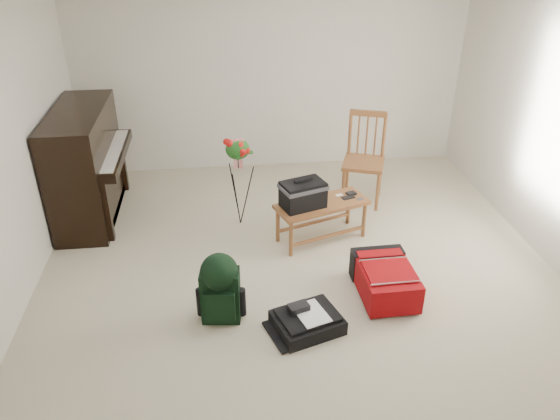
{
  "coord_description": "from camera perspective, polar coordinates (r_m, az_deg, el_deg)",
  "views": [
    {
      "loc": [
        -0.68,
        -4.15,
        3.15
      ],
      "look_at": [
        -0.17,
        0.35,
        0.61
      ],
      "focal_mm": 35.0,
      "sensor_mm": 36.0,
      "label": 1
    }
  ],
  "objects": [
    {
      "name": "floor",
      "position": [
        5.25,
        2.25,
        -7.6
      ],
      "size": [
        5.0,
        5.5,
        0.01
      ],
      "primitive_type": "cube",
      "color": "#BFB29A",
      "rests_on": "ground"
    },
    {
      "name": "ceiling",
      "position": [
        4.25,
        2.94,
        20.47
      ],
      "size": [
        5.0,
        5.5,
        0.01
      ],
      "primitive_type": "cube",
      "color": "white",
      "rests_on": "wall_back"
    },
    {
      "name": "wall_back",
      "position": [
        7.18,
        -0.91,
        13.94
      ],
      "size": [
        5.0,
        0.04,
        2.5
      ],
      "primitive_type": "cube",
      "color": "silver",
      "rests_on": "floor"
    },
    {
      "name": "piano",
      "position": [
        6.46,
        -19.5,
        4.29
      ],
      "size": [
        0.71,
        1.5,
        1.25
      ],
      "color": "black",
      "rests_on": "floor"
    },
    {
      "name": "bench",
      "position": [
        5.64,
        2.93,
        1.56
      ],
      "size": [
        1.05,
        0.69,
        0.75
      ],
      "rotation": [
        0.0,
        0.0,
        0.33
      ],
      "color": "#995F32",
      "rests_on": "floor"
    },
    {
      "name": "dining_chair",
      "position": [
        6.52,
        8.65,
        5.19
      ],
      "size": [
        0.6,
        0.6,
        1.08
      ],
      "rotation": [
        0.0,
        0.0,
        -0.34
      ],
      "color": "#995F32",
      "rests_on": "floor"
    },
    {
      "name": "red_suitcase",
      "position": [
        5.15,
        10.78,
        -6.81
      ],
      "size": [
        0.5,
        0.71,
        0.3
      ],
      "rotation": [
        0.0,
        0.0,
        0.02
      ],
      "color": "#A30907",
      "rests_on": "floor"
    },
    {
      "name": "black_duffel",
      "position": [
        4.7,
        2.86,
        -11.48
      ],
      "size": [
        0.64,
        0.58,
        0.23
      ],
      "rotation": [
        0.0,
        0.0,
        0.32
      ],
      "color": "black",
      "rests_on": "floor"
    },
    {
      "name": "green_backpack",
      "position": [
        4.65,
        -6.29,
        -7.8
      ],
      "size": [
        0.35,
        0.32,
        0.65
      ],
      "rotation": [
        0.0,
        0.0,
        -0.12
      ],
      "color": "black",
      "rests_on": "floor"
    },
    {
      "name": "flower_stand",
      "position": [
        5.95,
        -4.31,
        2.88
      ],
      "size": [
        0.35,
        0.35,
        1.05
      ],
      "rotation": [
        0.0,
        0.0,
        0.08
      ],
      "color": "black",
      "rests_on": "floor"
    }
  ]
}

